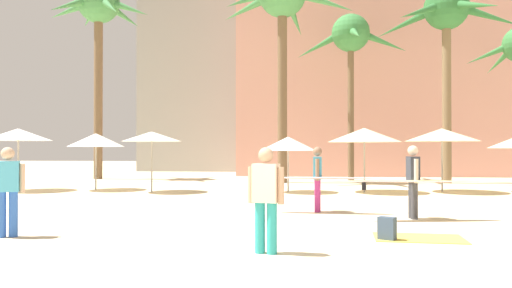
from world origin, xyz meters
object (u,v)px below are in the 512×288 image
palm_tree_center (446,19)px  person_mid_left (266,195)px  cafe_umbrella_2 (288,144)px  person_mid_center (318,177)px  cafe_umbrella_1 (18,135)px  person_near_right (414,179)px  palm_tree_right (282,5)px  cafe_umbrella_6 (364,135)px  beach_towel (419,238)px  palm_tree_far_right (351,40)px  person_far_left (8,188)px  cafe_umbrella_7 (96,140)px  backpack (387,229)px  cafe_umbrella_4 (442,135)px  cafe_umbrella_0 (152,137)px  palm_tree_left (99,14)px

palm_tree_center → person_mid_left: (-7.43, -17.06, -6.98)m
cafe_umbrella_2 → person_mid_center: 6.14m
cafe_umbrella_2 → cafe_umbrella_1: bearing=-178.2°
person_mid_center → person_near_right: bearing=-25.0°
palm_tree_right → cafe_umbrella_6: bearing=-57.0°
person_mid_center → beach_towel: bearing=-62.4°
palm_tree_far_right → person_mid_left: size_ratio=5.23×
person_mid_center → person_far_left: person_mid_center is taller
palm_tree_far_right → cafe_umbrella_7: size_ratio=3.85×
palm_tree_far_right → person_mid_left: palm_tree_far_right is taller
cafe_umbrella_6 → palm_tree_right: bearing=123.0°
cafe_umbrella_1 → palm_tree_right: bearing=29.5°
palm_tree_far_right → cafe_umbrella_6: bearing=-91.4°
backpack → person_far_left: size_ratio=0.25×
cafe_umbrella_4 → beach_towel: cafe_umbrella_4 is taller
cafe_umbrella_6 → person_mid_left: cafe_umbrella_6 is taller
palm_tree_right → cafe_umbrella_0: 9.96m
palm_tree_center → palm_tree_far_right: (-4.37, 1.84, -0.53)m
cafe_umbrella_6 → person_mid_left: (-2.88, -11.53, -1.26)m
beach_towel → palm_tree_center: bearing=73.0°
palm_tree_left → cafe_umbrella_2: 14.91m
cafe_umbrella_0 → cafe_umbrella_1: (-5.41, 0.07, 0.09)m
cafe_umbrella_7 → cafe_umbrella_0: bearing=-15.8°
cafe_umbrella_4 → person_mid_center: cafe_umbrella_4 is taller
palm_tree_right → cafe_umbrella_2: palm_tree_right is taller
beach_towel → person_mid_left: size_ratio=0.96×
cafe_umbrella_1 → cafe_umbrella_6: bearing=2.5°
beach_towel → backpack: 0.68m
palm_tree_right → backpack: palm_tree_right is taller
person_near_right → cafe_umbrella_1: bearing=148.9°
palm_tree_left → beach_towel: size_ratio=6.78×
beach_towel → person_near_right: (0.45, 2.55, 0.92)m
palm_tree_right → backpack: bearing=-80.6°
cafe_umbrella_1 → person_mid_center: bearing=-26.1°
palm_tree_center → cafe_umbrella_4: palm_tree_center is taller
palm_tree_far_right → cafe_umbrella_6: size_ratio=3.14×
person_far_left → cafe_umbrella_7: bearing=-8.4°
palm_tree_left → person_far_left: size_ratio=6.48×
cafe_umbrella_7 → cafe_umbrella_2: bearing=-2.3°
person_far_left → cafe_umbrella_4: bearing=-67.8°
cafe_umbrella_4 → cafe_umbrella_7: (-13.55, -0.33, -0.18)m
cafe_umbrella_4 → person_near_right: 8.30m
palm_tree_left → backpack: palm_tree_left is taller
beach_towel → person_far_left: (-7.61, -0.59, 0.91)m
cafe_umbrella_7 → backpack: bearing=-46.2°
cafe_umbrella_1 → backpack: cafe_umbrella_1 is taller
beach_towel → backpack: (-0.61, -0.24, 0.19)m
cafe_umbrella_2 → person_far_left: bearing=-115.5°
cafe_umbrella_2 → person_mid_center: bearing=-81.0°
palm_tree_left → cafe_umbrella_4: palm_tree_left is taller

